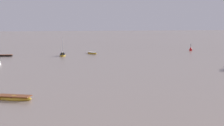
{
  "coord_description": "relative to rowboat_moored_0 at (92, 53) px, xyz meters",
  "views": [
    {
      "loc": [
        -25.77,
        -6.42,
        8.41
      ],
      "look_at": [
        -6.99,
        60.64,
        0.5
      ],
      "focal_mm": 55.6,
      "sensor_mm": 36.0,
      "label": 1
    }
  ],
  "objects": [
    {
      "name": "sailboat_moored_0",
      "position": [
        -8.91,
        -4.67,
        0.04
      ],
      "size": [
        2.2,
        4.96,
        5.36
      ],
      "rotation": [
        0.0,
        0.0,
        1.42
      ],
      "color": "gold",
      "rests_on": "ground"
    },
    {
      "name": "rowboat_moored_1",
      "position": [
        -23.41,
        -1.67,
        -0.02
      ],
      "size": [
        4.26,
        2.37,
        0.64
      ],
      "rotation": [
        0.0,
        0.0,
        2.88
      ],
      "color": "black",
      "rests_on": "ground"
    },
    {
      "name": "channel_buoy",
      "position": [
        32.16,
        2.44,
        0.27
      ],
      "size": [
        0.9,
        0.9,
        2.3
      ],
      "color": "red",
      "rests_on": "ground"
    },
    {
      "name": "rowboat_moored_0",
      "position": [
        0.0,
        0.0,
        0.0
      ],
      "size": [
        2.65,
        4.76,
        0.71
      ],
      "rotation": [
        0.0,
        0.0,
        4.97
      ],
      "color": "gold",
      "rests_on": "ground"
    },
    {
      "name": "rowboat_moored_4",
      "position": [
        -21.11,
        -55.71,
        -0.01
      ],
      "size": [
        4.37,
        3.19,
        0.66
      ],
      "rotation": [
        0.0,
        0.0,
        5.81
      ],
      "color": "gold",
      "rests_on": "ground"
    }
  ]
}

